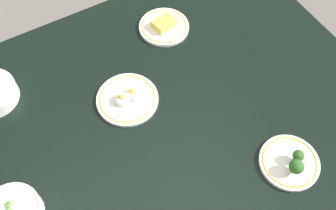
% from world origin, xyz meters
% --- Properties ---
extents(dining_table, '(1.36, 1.09, 0.04)m').
position_xyz_m(dining_table, '(0.00, 0.00, 0.02)').
color(dining_table, black).
rests_on(dining_table, ground).
extents(plate_broccoli, '(0.18, 0.18, 0.07)m').
position_xyz_m(plate_broccoli, '(0.22, -0.35, 0.05)').
color(plate_broccoli, white).
rests_on(plate_broccoli, dining_table).
extents(plate_eggs, '(0.20, 0.20, 0.05)m').
position_xyz_m(plate_eggs, '(-0.10, 0.09, 0.05)').
color(plate_eggs, white).
rests_on(plate_eggs, dining_table).
extents(plate_cheese, '(0.18, 0.18, 0.04)m').
position_xyz_m(plate_cheese, '(0.16, 0.31, 0.05)').
color(plate_cheese, white).
rests_on(plate_cheese, dining_table).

